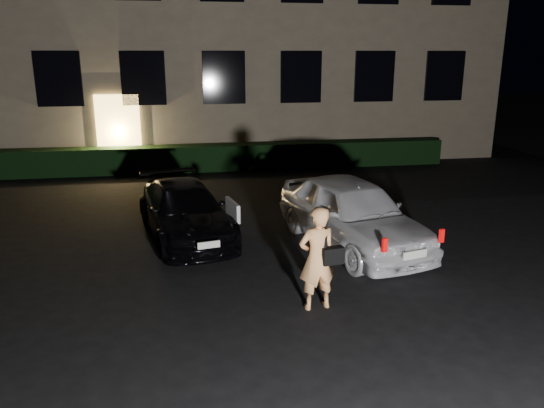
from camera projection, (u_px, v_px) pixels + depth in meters
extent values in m
plane|color=black|center=(288.00, 317.00, 7.93)|extent=(80.00, 80.00, 0.00)
cube|color=#E2B358|center=(119.00, 133.00, 17.39)|extent=(1.40, 0.10, 2.50)
cube|color=black|center=(59.00, 79.00, 16.63)|extent=(1.40, 0.10, 1.70)
cube|color=black|center=(143.00, 78.00, 17.05)|extent=(1.40, 0.10, 1.70)
cube|color=black|center=(224.00, 78.00, 17.47)|extent=(1.40, 0.10, 1.70)
cube|color=black|center=(301.00, 77.00, 17.89)|extent=(1.40, 0.10, 1.70)
cube|color=black|center=(374.00, 77.00, 18.30)|extent=(1.40, 0.10, 1.70)
cube|color=black|center=(445.00, 76.00, 18.72)|extent=(1.40, 0.10, 1.70)
cube|color=black|center=(227.00, 157.00, 17.76)|extent=(15.00, 0.70, 0.85)
imported|color=black|center=(185.00, 211.00, 11.27)|extent=(2.32, 4.11, 1.13)
cube|color=white|center=(233.00, 210.00, 10.88)|extent=(0.23, 0.80, 0.38)
cube|color=silver|center=(209.00, 245.00, 9.48)|extent=(0.41, 0.12, 0.13)
imported|color=white|center=(352.00, 213.00, 10.66)|extent=(2.59, 4.40, 1.41)
cube|color=red|center=(385.00, 245.00, 8.68)|extent=(0.09, 0.07, 0.23)
cube|color=red|center=(442.00, 236.00, 9.12)|extent=(0.09, 0.07, 0.23)
cube|color=silver|center=(415.00, 254.00, 8.92)|extent=(0.47, 0.15, 0.14)
imported|color=#F1A562|center=(317.00, 258.00, 7.99)|extent=(0.65, 0.48, 1.63)
cube|color=black|center=(333.00, 256.00, 7.94)|extent=(0.35, 0.20, 0.26)
cube|color=black|center=(326.00, 232.00, 7.84)|extent=(0.05, 0.06, 0.51)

